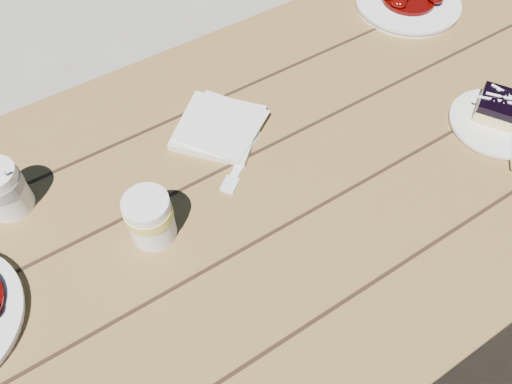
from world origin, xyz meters
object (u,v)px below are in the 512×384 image
second_cup (150,218)px  picnic_table (214,264)px  dessert_plate (496,124)px  second_plate (407,4)px  blueberry_cake (499,107)px  coffee_cup (2,189)px

second_cup → picnic_table: bearing=-17.1°
dessert_plate → second_plate: 0.40m
picnic_table → second_cup: size_ratio=21.55×
blueberry_cake → second_plate: (0.11, 0.36, -0.02)m
blueberry_cake → second_plate: blueberry_cake is taller
blueberry_cake → second_plate: size_ratio=0.44×
picnic_table → second_cup: bearing=162.9°
blueberry_cake → second_plate: bearing=42.5°
second_plate → dessert_plate: bearing=-107.0°
picnic_table → second_cup: 0.23m
blueberry_cake → second_plate: 0.38m
coffee_cup → second_plate: bearing=3.3°
dessert_plate → blueberry_cake: (0.01, 0.01, 0.03)m
picnic_table → blueberry_cake: 0.63m
dessert_plate → second_cup: 0.68m
picnic_table → coffee_cup: coffee_cup is taller
picnic_table → second_plate: (0.70, 0.27, 0.17)m
coffee_cup → second_plate: (0.96, 0.06, -0.04)m
blueberry_cake → second_cup: size_ratio=1.15×
picnic_table → coffee_cup: 0.40m
dessert_plate → second_plate: (0.12, 0.38, 0.00)m
coffee_cup → second_cup: same height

